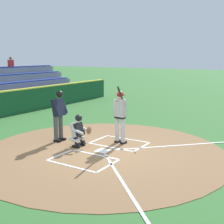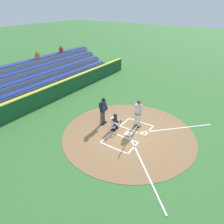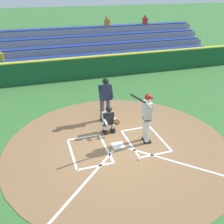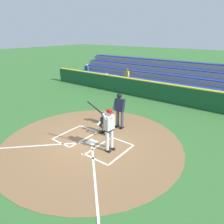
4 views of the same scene
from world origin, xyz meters
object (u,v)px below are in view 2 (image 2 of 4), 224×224
Objects in this scene: catcher at (115,121)px; plate_umpire at (103,109)px; baseball at (146,136)px; batter at (138,112)px.

catcher is 1.14m from plate_umpire.
plate_umpire is 3.18m from baseball.
plate_umpire is at bearing -85.17° from baseball.
batter is 1.55m from catcher.
baseball is at bearing 55.96° from batter.
baseball is at bearing 94.83° from plate_umpire.
catcher is 0.61× the size of plate_umpire.
batter is 1.57m from baseball.
plate_umpire is at bearing -66.08° from batter.
plate_umpire reaches higher than baseball.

